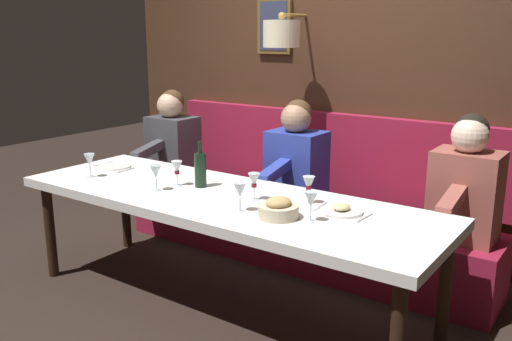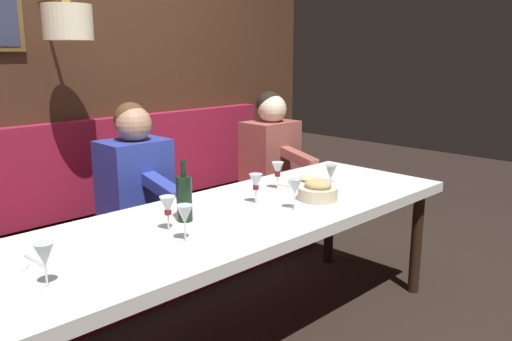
# 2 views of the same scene
# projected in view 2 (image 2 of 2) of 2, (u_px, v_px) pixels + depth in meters

# --- Properties ---
(dining_table) EXTENTS (0.90, 2.77, 0.74)m
(dining_table) POSITION_uv_depth(u_px,v_px,m) (231.00, 225.00, 2.64)
(dining_table) COLOR silver
(dining_table) RESTS_ON ground_plane
(banquette_bench) EXTENTS (0.52, 2.97, 0.45)m
(banquette_bench) POSITION_uv_depth(u_px,v_px,m) (139.00, 260.00, 3.36)
(banquette_bench) COLOR maroon
(banquette_bench) RESTS_ON ground_plane
(back_wall_panel) EXTENTS (0.59, 4.17, 2.90)m
(back_wall_panel) POSITION_uv_depth(u_px,v_px,m) (83.00, 78.00, 3.50)
(back_wall_panel) COLOR #422819
(back_wall_panel) RESTS_ON ground_plane
(diner_nearest) EXTENTS (0.60, 0.40, 0.79)m
(diner_nearest) POSITION_uv_depth(u_px,v_px,m) (271.00, 147.00, 4.06)
(diner_nearest) COLOR #934C42
(diner_nearest) RESTS_ON banquette_bench
(diner_near) EXTENTS (0.60, 0.40, 0.79)m
(diner_near) POSITION_uv_depth(u_px,v_px,m) (135.00, 171.00, 3.22)
(diner_near) COLOR #283893
(diner_near) RESTS_ON banquette_bench
(place_setting_1) EXTENTS (0.24, 0.32, 0.05)m
(place_setting_1) POSITION_uv_depth(u_px,v_px,m) (307.00, 181.00, 3.23)
(place_setting_1) COLOR silver
(place_setting_1) RESTS_ON dining_table
(wine_glass_0) EXTENTS (0.07, 0.07, 0.16)m
(wine_glass_0) POSITION_uv_depth(u_px,v_px,m) (168.00, 207.00, 2.36)
(wine_glass_0) COLOR silver
(wine_glass_0) RESTS_ON dining_table
(wine_glass_1) EXTENTS (0.07, 0.07, 0.16)m
(wine_glass_1) POSITION_uv_depth(u_px,v_px,m) (278.00, 170.00, 3.07)
(wine_glass_1) COLOR silver
(wine_glass_1) RESTS_ON dining_table
(wine_glass_2) EXTENTS (0.07, 0.07, 0.16)m
(wine_glass_2) POSITION_uv_depth(u_px,v_px,m) (331.00, 173.00, 3.00)
(wine_glass_2) COLOR silver
(wine_glass_2) RESTS_ON dining_table
(wine_glass_3) EXTENTS (0.07, 0.07, 0.16)m
(wine_glass_3) POSITION_uv_depth(u_px,v_px,m) (44.00, 256.00, 1.79)
(wine_glass_3) COLOR silver
(wine_glass_3) RESTS_ON dining_table
(wine_glass_4) EXTENTS (0.07, 0.07, 0.16)m
(wine_glass_4) POSITION_uv_depth(u_px,v_px,m) (185.00, 216.00, 2.22)
(wine_glass_4) COLOR silver
(wine_glass_4) RESTS_ON dining_table
(wine_glass_5) EXTENTS (0.07, 0.07, 0.16)m
(wine_glass_5) POSITION_uv_depth(u_px,v_px,m) (256.00, 183.00, 2.78)
(wine_glass_5) COLOR silver
(wine_glass_5) RESTS_ON dining_table
(wine_glass_6) EXTENTS (0.07, 0.07, 0.16)m
(wine_glass_6) POSITION_uv_depth(u_px,v_px,m) (295.00, 188.00, 2.67)
(wine_glass_6) COLOR silver
(wine_glass_6) RESTS_ON dining_table
(wine_bottle) EXTENTS (0.08, 0.08, 0.30)m
(wine_bottle) POSITION_uv_depth(u_px,v_px,m) (184.00, 198.00, 2.50)
(wine_bottle) COLOR black
(wine_bottle) RESTS_ON dining_table
(bread_bowl) EXTENTS (0.22, 0.22, 0.12)m
(bread_bowl) POSITION_uv_depth(u_px,v_px,m) (318.00, 191.00, 2.87)
(bread_bowl) COLOR beige
(bread_bowl) RESTS_ON dining_table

